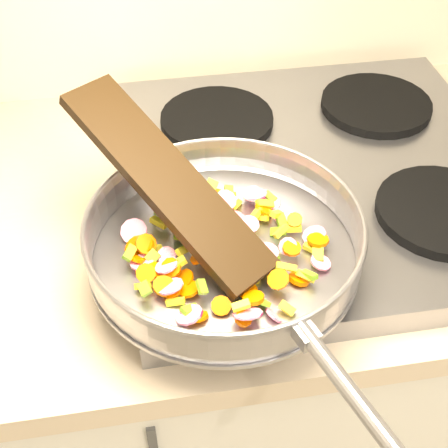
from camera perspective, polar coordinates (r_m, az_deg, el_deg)
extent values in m
cube|color=#939399|center=(1.00, 8.62, 4.40)|extent=(0.60, 0.60, 0.04)
cylinder|color=black|center=(0.85, 2.30, -0.91)|extent=(0.19, 0.19, 0.02)
cylinder|color=black|center=(0.93, 19.41, 1.11)|extent=(0.19, 0.19, 0.02)
cylinder|color=black|center=(1.06, -0.66, 9.53)|extent=(0.19, 0.19, 0.02)
cylinder|color=black|center=(1.13, 13.73, 10.55)|extent=(0.19, 0.19, 0.02)
cylinder|color=#9E9EA5|center=(0.80, 0.00, -2.74)|extent=(0.35, 0.35, 0.01)
torus|color=#9E9EA5|center=(0.78, 0.00, -1.17)|extent=(0.40, 0.40, 0.06)
torus|color=#9E9EA5|center=(0.76, 0.00, 0.22)|extent=(0.35, 0.35, 0.01)
cylinder|color=#9E9EA5|center=(0.63, 11.83, -15.22)|extent=(0.08, 0.19, 0.02)
cube|color=#9E9EA5|center=(0.67, 7.46, -9.97)|extent=(0.03, 0.04, 0.02)
cube|color=#6EA31E|center=(0.73, -2.04, -5.76)|extent=(0.01, 0.02, 0.01)
cylinder|color=#D85A00|center=(0.82, -1.16, 0.47)|extent=(0.04, 0.04, 0.02)
cube|color=#6EA31E|center=(0.82, -2.02, 0.28)|extent=(0.01, 0.03, 0.01)
cylinder|color=#D85A00|center=(0.75, -4.81, -6.05)|extent=(0.03, 0.03, 0.01)
cube|color=yellow|center=(0.76, 2.48, -4.79)|extent=(0.03, 0.02, 0.02)
cube|color=#6EA31E|center=(0.74, 3.47, -7.09)|extent=(0.02, 0.02, 0.02)
cylinder|color=#D85A00|center=(0.86, -0.75, 1.84)|extent=(0.03, 0.03, 0.02)
cube|color=#6EA31E|center=(0.82, -8.46, -1.14)|extent=(0.02, 0.01, 0.02)
cube|color=#6EA31E|center=(0.74, -3.09, -7.80)|extent=(0.03, 0.02, 0.02)
cube|color=yellow|center=(0.76, 0.76, -3.89)|extent=(0.02, 0.03, 0.02)
cylinder|color=#D85A00|center=(0.79, -7.15, -1.83)|extent=(0.03, 0.03, 0.03)
cylinder|color=#D85A00|center=(0.77, 2.76, -3.06)|extent=(0.03, 0.03, 0.03)
cube|color=yellow|center=(0.76, -4.31, -3.67)|extent=(0.03, 0.02, 0.02)
cylinder|color=#D8155D|center=(0.87, -3.83, 2.49)|extent=(0.03, 0.03, 0.02)
cylinder|color=#D8155D|center=(0.75, -4.99, -5.68)|extent=(0.04, 0.04, 0.02)
cylinder|color=#D85A00|center=(0.71, 1.77, -8.65)|extent=(0.03, 0.03, 0.02)
cube|color=yellow|center=(0.83, -5.96, 0.15)|extent=(0.03, 0.03, 0.01)
cube|color=#6EA31E|center=(0.87, 0.46, 2.96)|extent=(0.01, 0.02, 0.01)
cylinder|color=#D85A00|center=(0.76, -4.85, -4.00)|extent=(0.03, 0.03, 0.02)
cylinder|color=#D85A00|center=(0.81, -8.00, -1.54)|extent=(0.03, 0.03, 0.02)
cube|color=yellow|center=(0.86, -2.53, 2.78)|extent=(0.02, 0.02, 0.02)
cube|color=yellow|center=(0.83, 4.83, 0.92)|extent=(0.02, 0.02, 0.02)
cube|color=#6EA31E|center=(0.87, 4.26, 2.46)|extent=(0.02, 0.02, 0.01)
cylinder|color=#D85A00|center=(0.78, -7.94, -3.18)|extent=(0.03, 0.02, 0.02)
cylinder|color=#D8155D|center=(0.86, 2.80, 2.71)|extent=(0.05, 0.05, 0.01)
cylinder|color=#D85A00|center=(0.79, 6.22, -2.22)|extent=(0.03, 0.03, 0.01)
cube|color=yellow|center=(0.85, -1.24, 2.12)|extent=(0.02, 0.02, 0.01)
cube|color=#6EA31E|center=(0.79, -6.59, -2.98)|extent=(0.02, 0.02, 0.02)
cube|color=yellow|center=(0.86, 1.19, 1.83)|extent=(0.02, 0.03, 0.02)
cube|color=#6EA31E|center=(0.80, 2.91, -2.18)|extent=(0.02, 0.02, 0.01)
cylinder|color=#D85A00|center=(0.73, -0.26, -7.49)|extent=(0.03, 0.03, 0.02)
cylinder|color=#D8155D|center=(0.82, -8.24, -0.66)|extent=(0.05, 0.04, 0.03)
cube|color=yellow|center=(0.76, 7.50, -4.75)|extent=(0.02, 0.02, 0.01)
cube|color=yellow|center=(0.76, 2.28, -4.62)|extent=(0.02, 0.02, 0.02)
cube|color=#6EA31E|center=(0.78, -8.62, -2.62)|extent=(0.02, 0.03, 0.01)
cylinder|color=#D85A00|center=(0.83, -4.13, 1.16)|extent=(0.02, 0.02, 0.02)
cube|color=yellow|center=(0.80, 8.13, -2.30)|extent=(0.02, 0.02, 0.01)
cube|color=yellow|center=(0.74, -4.46, -7.09)|extent=(0.02, 0.01, 0.01)
cylinder|color=#D8155D|center=(0.73, -3.21, -8.30)|extent=(0.04, 0.04, 0.02)
cylinder|color=#D85A00|center=(0.75, -3.17, -5.99)|extent=(0.03, 0.03, 0.02)
cylinder|color=#D85A00|center=(0.81, 0.55, -1.32)|extent=(0.04, 0.04, 0.01)
cylinder|color=#D8155D|center=(0.71, 2.18, -8.19)|extent=(0.05, 0.04, 0.03)
cylinder|color=#D85A00|center=(0.81, -8.30, -2.43)|extent=(0.02, 0.03, 0.02)
cube|color=#6EA31E|center=(0.87, -3.34, 3.05)|extent=(0.02, 0.02, 0.01)
cylinder|color=#D8155D|center=(0.86, -2.41, 2.83)|extent=(0.04, 0.04, 0.02)
cylinder|color=#D8155D|center=(0.84, 5.99, 0.40)|extent=(0.03, 0.03, 0.02)
cube|color=yellow|center=(0.84, 3.46, 0.58)|extent=(0.02, 0.02, 0.02)
cylinder|color=#D8155D|center=(0.79, 5.88, -2.06)|extent=(0.03, 0.02, 0.03)
cylinder|color=#D8155D|center=(0.87, 4.20, 1.80)|extent=(0.04, 0.04, 0.02)
cylinder|color=#D85A00|center=(0.85, 3.78, 1.28)|extent=(0.03, 0.03, 0.02)
cylinder|color=#D8155D|center=(0.76, 1.88, -3.58)|extent=(0.03, 0.02, 0.02)
cube|color=yellow|center=(0.77, 4.17, -3.95)|extent=(0.02, 0.02, 0.01)
cube|color=#6EA31E|center=(0.79, 2.24, -2.38)|extent=(0.02, 0.02, 0.02)
cube|color=#6EA31E|center=(0.88, -1.13, 3.63)|extent=(0.02, 0.02, 0.02)
cylinder|color=#D85A00|center=(0.84, 3.65, 1.37)|extent=(0.03, 0.04, 0.02)
cylinder|color=#D85A00|center=(0.85, -2.59, 2.30)|extent=(0.03, 0.04, 0.02)
cube|color=yellow|center=(0.76, 2.50, -4.65)|extent=(0.01, 0.02, 0.01)
cube|color=#6EA31E|center=(0.74, -7.25, -5.88)|extent=(0.02, 0.02, 0.01)
cube|color=yellow|center=(0.80, -6.42, -2.45)|extent=(0.02, 0.02, 0.01)
cylinder|color=#D8155D|center=(0.81, 2.38, -0.01)|extent=(0.04, 0.03, 0.01)
cylinder|color=#D8155D|center=(0.79, 8.83, -3.47)|extent=(0.04, 0.04, 0.01)
cube|color=yellow|center=(0.85, 3.57, 1.15)|extent=(0.02, 0.02, 0.01)
cube|color=#6EA31E|center=(0.83, 5.29, 0.26)|extent=(0.02, 0.02, 0.02)
cube|color=yellow|center=(0.82, 6.38, -0.43)|extent=(0.02, 0.02, 0.01)
cube|color=yellow|center=(0.81, 0.65, 0.61)|extent=(0.02, 0.03, 0.02)
cube|color=yellow|center=(0.80, 5.22, -0.66)|extent=(0.02, 0.02, 0.01)
cylinder|color=#D85A00|center=(0.79, 3.29, -2.70)|extent=(0.03, 0.03, 0.02)
cube|color=yellow|center=(0.73, 1.21, -5.61)|extent=(0.02, 0.01, 0.01)
cylinder|color=#D85A00|center=(0.80, 8.58, -1.45)|extent=(0.04, 0.04, 0.01)
cube|color=yellow|center=(0.84, -0.40, 0.50)|extent=(0.02, 0.02, 0.01)
cylinder|color=#D8155D|center=(0.78, -7.53, -3.54)|extent=(0.04, 0.04, 0.01)
cylinder|color=#D8155D|center=(0.84, 0.15, 2.20)|extent=(0.04, 0.04, 0.02)
cylinder|color=#D85A00|center=(0.77, -3.70, -5.06)|extent=(0.03, 0.04, 0.02)
cylinder|color=#D85A00|center=(0.82, -0.57, -0.04)|extent=(0.04, 0.03, 0.02)
cylinder|color=#D8155D|center=(0.76, -5.28, -3.80)|extent=(0.04, 0.04, 0.02)
cylinder|color=#D8155D|center=(0.82, 8.25, -1.03)|extent=(0.04, 0.04, 0.02)
cube|color=#6EA31E|center=(0.83, 0.18, 0.79)|extent=(0.02, 0.03, 0.02)
cylinder|color=#D85A00|center=(0.75, -5.50, -5.68)|extent=(0.04, 0.04, 0.02)
cylinder|color=#D85A00|center=(0.79, -7.06, -1.98)|extent=(0.02, 0.02, 0.02)
cube|color=yellow|center=(0.71, 1.55, -7.46)|extent=(0.02, 0.01, 0.01)
cube|color=yellow|center=(0.78, -3.75, -2.41)|extent=(0.02, 0.02, 0.02)
cylinder|color=#D85A00|center=(0.80, -8.27, -1.92)|extent=(0.02, 0.02, 0.02)
cube|color=#6EA31E|center=(0.86, 0.49, 2.64)|extent=(0.02, 0.02, 0.01)
cube|color=#6EA31E|center=(0.81, -3.89, -1.19)|extent=(0.02, 0.02, 0.01)
cube|color=#6EA31E|center=(0.86, -2.27, 2.10)|extent=(0.03, 0.02, 0.02)
cube|color=#6EA31E|center=(0.82, 4.98, -0.69)|extent=(0.02, 0.02, 0.02)
cube|color=yellow|center=(0.79, 2.86, -2.38)|extent=(0.02, 0.02, 0.01)
cube|color=#6EA31E|center=(0.83, -1.73, 0.54)|extent=(0.01, 0.02, 0.01)
cube|color=yellow|center=(0.87, -3.04, 3.65)|extent=(0.02, 0.02, 0.02)
cube|color=yellow|center=(0.83, 2.86, 0.80)|extent=(0.02, 0.02, 0.02)
cube|color=#6EA31E|center=(0.88, -2.33, 2.81)|extent=(0.02, 0.02, 0.02)
cylinder|color=#D85A00|center=(0.86, -0.57, 1.64)|extent=(0.03, 0.02, 0.02)
cylinder|color=#D85A00|center=(0.84, -3.48, 1.20)|extent=(0.03, 0.03, 0.01)
cylinder|color=#D85A00|center=(0.74, 4.98, -5.05)|extent=(0.03, 0.03, 0.02)
cube|color=yellow|center=(0.79, -1.40, -2.41)|extent=(0.02, 0.01, 0.02)
cube|color=#6EA31E|center=(0.80, -1.34, -0.98)|extent=(0.02, 0.02, 0.01)
cube|color=yellow|center=(0.76, 5.68, -3.92)|extent=(0.03, 0.01, 0.02)
cube|color=#6EA31E|center=(0.77, 0.38, -3.74)|extent=(0.02, 0.02, 0.01)
cube|color=#6EA31E|center=(0.79, 4.34, -2.70)|extent=(0.02, 0.03, 0.02)
cylinder|color=#D8155D|center=(0.85, 5.37, 0.78)|extent=(0.03, 0.03, 0.01)
cylinder|color=#D85A00|center=(0.82, 6.47, 0.38)|extent=(0.02, 0.02, 0.02)
cylinder|color=#D85A00|center=(0.83, 1.12, -0.14)|extent=(0.03, 0.03, 0.02)
cylinder|color=#D8155D|center=(0.79, -5.25, -2.89)|extent=(0.03, 0.03, 0.02)
cube|color=#6EA31E|center=(0.79, 8.57, -2.71)|extent=(0.02, 0.03, 0.01)
cylinder|color=#D8155D|center=(0.73, 4.62, -8.35)|extent=(0.02, 0.03, 0.03)
cylinder|color=#D8155D|center=(0.87, 2.59, 2.81)|extent=(0.03, 0.03, 0.01)
cylinder|color=#D8155D|center=(0.87, -5.68, 1.75)|extent=(0.03, 0.03, 0.02)
cube|color=yellow|center=(0.87, 0.28, 2.40)|extent=(0.02, 0.02, 0.02)
cylinder|color=#D85A00|center=(0.75, -7.17, -4.49)|extent=(0.03, 0.02, 0.02)
cube|color=yellow|center=(0.73, 5.77, -7.67)|extent=(0.02, 0.02, 0.02)
cube|color=yellow|center=(0.85, -6.19, 2.36)|extent=(0.02, 0.02, 0.01)
cube|color=#6EA31E|center=(0.87, -1.85, 2.84)|extent=(0.02, 0.02, 0.02)
cube|color=#6EA31E|center=(0.76, 7.77, -4.63)|extent=(0.02, 0.02, 0.02)
cylinder|color=#D8155D|center=(0.84, 0.99, 0.85)|extent=(0.04, 0.04, 0.02)
cylinder|color=#D85A00|center=(0.73, 2.71, -6.76)|extent=(0.04, 0.04, 0.02)
cylinder|color=#D85A00|center=(0.73, -2.51, -8.46)|extent=(0.04, 0.03, 0.02)
cylinder|color=#D85A00|center=(0.77, -2.33, -3.08)|extent=(0.03, 0.02, 0.02)
cube|color=yellow|center=(0.87, -2.59, 2.73)|extent=(0.01, 0.03, 0.02)
cube|color=yellow|center=(0.79, 1.81, -1.40)|extent=(0.02, 0.03, 0.01)
cylinder|color=#D85A00|center=(0.77, -6.25, -4.23)|extent=(0.03, 0.03, 0.02)
cube|color=#6EA31E|center=(0.83, -5.72, 1.00)|extent=(0.02, 0.01, 0.02)
cylinder|color=#D85A00|center=(0.77, 6.90, -5.02)|extent=(0.04, 0.04, 0.02)
cylinder|color=#D85A00|center=(0.81, -7.80, -1.93)|extent=(0.04, 0.03, 0.02)
cube|color=yellow|center=(0.76, -7.43, -5.64)|extent=(0.02, 0.02, 0.02)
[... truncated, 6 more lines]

